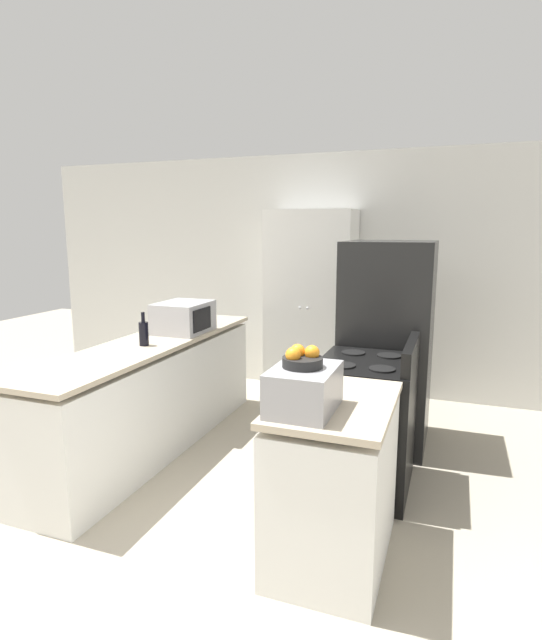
# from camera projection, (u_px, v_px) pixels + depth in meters

# --- Properties ---
(ground_plane) EXTENTS (14.00, 14.00, 0.00)m
(ground_plane) POSITION_uv_depth(u_px,v_px,m) (144.00, 581.00, 2.58)
(ground_plane) COLOR #A89E89
(wall_back) EXTENTS (7.00, 0.06, 2.60)m
(wall_back) POSITION_uv_depth(u_px,v_px,m) (320.00, 274.00, 5.57)
(wall_back) COLOR silver
(wall_back) RESTS_ON ground_plane
(counter_left) EXTENTS (0.60, 2.64, 0.90)m
(counter_left) POSITION_uv_depth(u_px,v_px,m) (152.00, 397.00, 4.11)
(counter_left) COLOR silver
(counter_left) RESTS_ON ground_plane
(counter_right) EXTENTS (0.60, 0.90, 0.90)m
(counter_right) POSITION_uv_depth(u_px,v_px,m) (334.00, 482.00, 2.72)
(counter_right) COLOR silver
(counter_right) RESTS_ON ground_plane
(pantry_cabinet) EXTENTS (0.92, 0.51, 1.99)m
(pantry_cabinet) POSITION_uv_depth(u_px,v_px,m) (310.00, 305.00, 5.36)
(pantry_cabinet) COLOR white
(pantry_cabinet) RESTS_ON ground_plane
(stove) EXTENTS (0.66, 0.76, 1.06)m
(stove) POSITION_uv_depth(u_px,v_px,m) (365.00, 423.00, 3.49)
(stove) COLOR black
(stove) RESTS_ON ground_plane
(refrigerator) EXTENTS (0.73, 0.80, 1.70)m
(refrigerator) POSITION_uv_depth(u_px,v_px,m) (387.00, 344.00, 4.16)
(refrigerator) COLOR black
(refrigerator) RESTS_ON ground_plane
(microwave) EXTENTS (0.41, 0.49, 0.26)m
(microwave) POSITION_uv_depth(u_px,v_px,m) (184.00, 317.00, 4.36)
(microwave) COLOR #B2B2B7
(microwave) RESTS_ON counter_left
(wine_bottle) EXTENTS (0.07, 0.07, 0.26)m
(wine_bottle) POSITION_uv_depth(u_px,v_px,m) (144.00, 333.00, 3.85)
(wine_bottle) COLOR black
(wine_bottle) RESTS_ON counter_left
(toaster_oven) EXTENTS (0.31, 0.42, 0.22)m
(toaster_oven) POSITION_uv_depth(u_px,v_px,m) (304.00, 389.00, 2.47)
(toaster_oven) COLOR #939399
(toaster_oven) RESTS_ON counter_right
(fruit_bowl) EXTENTS (0.20, 0.20, 0.11)m
(fruit_bowl) POSITION_uv_depth(u_px,v_px,m) (302.00, 359.00, 2.46)
(fruit_bowl) COLOR black
(fruit_bowl) RESTS_ON toaster_oven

